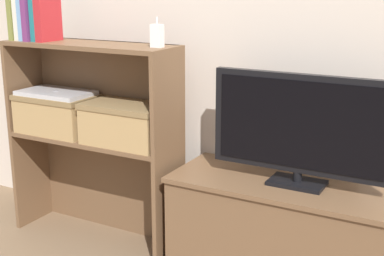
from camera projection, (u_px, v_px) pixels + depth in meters
name	position (u px, v px, depth m)	size (l,w,h in m)	color
tv_stand	(294.00, 234.00, 2.19)	(1.03, 0.40, 0.43)	brown
tv	(300.00, 127.00, 2.07)	(0.72, 0.14, 0.45)	black
bookshelf_lower_tier	(103.00, 173.00, 2.62)	(0.85, 0.26, 0.51)	brown
bookshelf_upper_tier	(98.00, 77.00, 2.49)	(0.85, 0.26, 0.44)	brown
book_olive	(20.00, 12.00, 2.52)	(0.02, 0.15, 0.26)	olive
book_ivory	(25.00, 18.00, 2.52)	(0.03, 0.13, 0.20)	silver
book_skyblue	(30.00, 15.00, 2.50)	(0.03, 0.14, 0.23)	#709ECC
book_plum	(35.00, 18.00, 2.48)	(0.03, 0.15, 0.21)	#6B2D66
book_teal	(41.00, 13.00, 2.46)	(0.03, 0.12, 0.25)	#1E7075
book_crimson	(48.00, 18.00, 2.45)	(0.04, 0.14, 0.21)	#B22328
baby_monitor	(157.00, 36.00, 2.22)	(0.05, 0.04, 0.13)	white
storage_basket_left	(57.00, 112.00, 2.57)	(0.38, 0.23, 0.18)	tan
storage_basket_right	(126.00, 122.00, 2.39)	(0.38, 0.23, 0.18)	tan
laptop	(56.00, 93.00, 2.55)	(0.35, 0.21, 0.02)	#BCBCC1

